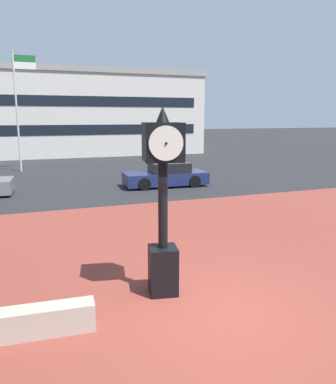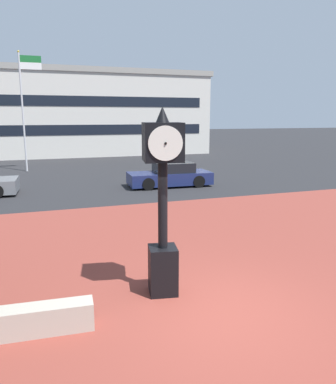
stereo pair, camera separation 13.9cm
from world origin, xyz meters
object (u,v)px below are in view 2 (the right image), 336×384
Objects in this scene: street_clock at (163,197)px; car_street_mid at (170,176)px; flagpole_primary at (24,103)px; civic_building at (84,113)px.

street_clock is 0.86× the size of car_street_mid.
flagpole_primary reaches higher than street_clock.
car_street_mid is (4.31, 11.78, -1.51)m from street_clock.
civic_building is (-1.81, 22.30, 3.47)m from car_street_mid.
flagpole_primary reaches higher than car_street_mid.
civic_building is at bearing 95.92° from street_clock.
car_street_mid is 0.19× the size of civic_building.
street_clock is at bearing -81.61° from flagpole_primary.
civic_building reaches higher than car_street_mid.
street_clock is 0.49× the size of flagpole_primary.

